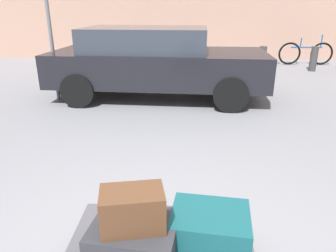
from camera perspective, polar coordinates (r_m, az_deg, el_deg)
luggage_cart at (r=2.28m, az=-1.27°, el=-21.14°), size 1.21×0.74×0.34m
suitcase_charcoal_stacked_top at (r=2.08m, az=-6.24°, el=-19.85°), size 0.58×0.46×0.20m
suitcase_teal_front_right at (r=2.19m, az=7.65°, el=-17.61°), size 0.56×0.47×0.20m
duffel_bag_brown_topmost_pile at (r=1.94m, az=-6.51°, el=-14.85°), size 0.42×0.31×0.24m
parked_car at (r=6.53m, az=-2.31°, el=11.79°), size 4.40×2.14×1.42m
bicycle_leaning at (r=11.43m, az=23.83°, el=12.05°), size 1.76×0.06×0.96m
bollard_kerb_near at (r=9.90m, az=16.85°, el=11.70°), size 0.20×0.20×0.71m
bollard_kerb_mid at (r=10.38m, az=25.04°, el=11.04°), size 0.20×0.20×0.71m
no_parking_sign at (r=6.66m, az=-20.91°, el=17.35°), size 0.50×0.09×2.48m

